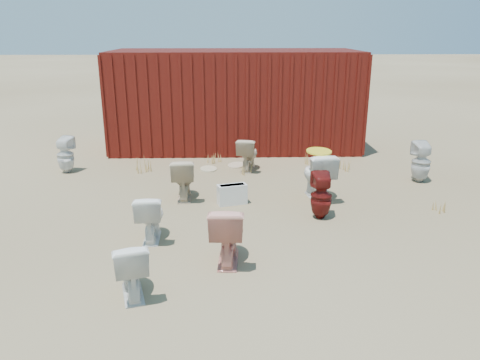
{
  "coord_description": "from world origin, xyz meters",
  "views": [
    {
      "loc": [
        -0.19,
        -6.64,
        2.9
      ],
      "look_at": [
        0.0,
        0.6,
        0.55
      ],
      "focal_mm": 35.0,
      "sensor_mm": 36.0,
      "label": 1
    }
  ],
  "objects_px": {
    "toilet_back_a": "(65,155)",
    "toilet_back_beige_right": "(248,154)",
    "toilet_back_e": "(421,162)",
    "toilet_front_c": "(130,268)",
    "toilet_back_yellowlid": "(318,176)",
    "shipping_container": "(235,99)",
    "loose_tank": "(232,194)",
    "toilet_front_a": "(150,216)",
    "toilet_front_pink": "(227,233)",
    "toilet_front_maroon": "(321,196)",
    "toilet_back_beige_left": "(183,178)"
  },
  "relations": [
    {
      "from": "toilet_front_c",
      "to": "toilet_front_maroon",
      "type": "height_order",
      "value": "toilet_front_maroon"
    },
    {
      "from": "toilet_back_yellowlid",
      "to": "toilet_front_c",
      "type": "bearing_deg",
      "value": 41.55
    },
    {
      "from": "toilet_front_c",
      "to": "toilet_back_beige_right",
      "type": "distance_m",
      "value": 5.15
    },
    {
      "from": "shipping_container",
      "to": "toilet_front_maroon",
      "type": "xyz_separation_m",
      "value": [
        1.28,
        -4.91,
        -0.82
      ]
    },
    {
      "from": "toilet_back_a",
      "to": "toilet_back_beige_right",
      "type": "distance_m",
      "value": 3.83
    },
    {
      "from": "loose_tank",
      "to": "toilet_front_c",
      "type": "bearing_deg",
      "value": -128.6
    },
    {
      "from": "toilet_back_beige_right",
      "to": "toilet_front_maroon",
      "type": "bearing_deg",
      "value": 125.39
    },
    {
      "from": "toilet_front_pink",
      "to": "toilet_back_beige_left",
      "type": "height_order",
      "value": "toilet_front_pink"
    },
    {
      "from": "toilet_front_pink",
      "to": "toilet_back_beige_right",
      "type": "height_order",
      "value": "toilet_front_pink"
    },
    {
      "from": "toilet_front_a",
      "to": "toilet_front_pink",
      "type": "distance_m",
      "value": 1.31
    },
    {
      "from": "loose_tank",
      "to": "toilet_back_e",
      "type": "bearing_deg",
      "value": 0.7
    },
    {
      "from": "toilet_back_beige_right",
      "to": "toilet_front_a",
      "type": "bearing_deg",
      "value": 79.98
    },
    {
      "from": "toilet_front_c",
      "to": "toilet_back_beige_left",
      "type": "relative_size",
      "value": 0.92
    },
    {
      "from": "toilet_back_e",
      "to": "loose_tank",
      "type": "bearing_deg",
      "value": 15.34
    },
    {
      "from": "shipping_container",
      "to": "toilet_back_e",
      "type": "relative_size",
      "value": 7.45
    },
    {
      "from": "toilet_back_e",
      "to": "loose_tank",
      "type": "height_order",
      "value": "toilet_back_e"
    },
    {
      "from": "shipping_container",
      "to": "toilet_front_c",
      "type": "xyz_separation_m",
      "value": [
        -1.3,
        -7.12,
        -0.86
      ]
    },
    {
      "from": "shipping_container",
      "to": "toilet_back_yellowlid",
      "type": "relative_size",
      "value": 7.0
    },
    {
      "from": "toilet_front_maroon",
      "to": "toilet_front_pink",
      "type": "bearing_deg",
      "value": 42.93
    },
    {
      "from": "toilet_front_a",
      "to": "loose_tank",
      "type": "xyz_separation_m",
      "value": [
        1.18,
        1.38,
        -0.17
      ]
    },
    {
      "from": "toilet_front_pink",
      "to": "toilet_back_e",
      "type": "relative_size",
      "value": 0.99
    },
    {
      "from": "toilet_front_a",
      "to": "toilet_front_pink",
      "type": "relative_size",
      "value": 0.87
    },
    {
      "from": "toilet_front_maroon",
      "to": "toilet_back_yellowlid",
      "type": "bearing_deg",
      "value": -97.67
    },
    {
      "from": "shipping_container",
      "to": "toilet_front_maroon",
      "type": "bearing_deg",
      "value": -75.39
    },
    {
      "from": "toilet_front_c",
      "to": "loose_tank",
      "type": "distance_m",
      "value": 3.11
    },
    {
      "from": "toilet_back_a",
      "to": "toilet_back_e",
      "type": "bearing_deg",
      "value": -172.89
    },
    {
      "from": "toilet_back_beige_right",
      "to": "toilet_back_e",
      "type": "bearing_deg",
      "value": 179.35
    },
    {
      "from": "toilet_front_a",
      "to": "toilet_back_yellowlid",
      "type": "relative_size",
      "value": 0.81
    },
    {
      "from": "shipping_container",
      "to": "toilet_front_maroon",
      "type": "relative_size",
      "value": 7.99
    },
    {
      "from": "shipping_container",
      "to": "toilet_back_e",
      "type": "distance_m",
      "value": 4.82
    },
    {
      "from": "toilet_front_c",
      "to": "toilet_back_yellowlid",
      "type": "distance_m",
      "value": 4.11
    },
    {
      "from": "shipping_container",
      "to": "toilet_back_beige_right",
      "type": "height_order",
      "value": "shipping_container"
    },
    {
      "from": "toilet_front_a",
      "to": "toilet_back_beige_right",
      "type": "relative_size",
      "value": 0.98
    },
    {
      "from": "toilet_front_a",
      "to": "toilet_back_a",
      "type": "height_order",
      "value": "toilet_back_a"
    },
    {
      "from": "shipping_container",
      "to": "toilet_back_beige_left",
      "type": "distance_m",
      "value": 4.14
    },
    {
      "from": "toilet_front_pink",
      "to": "toilet_back_yellowlid",
      "type": "bearing_deg",
      "value": -121.02
    },
    {
      "from": "toilet_front_c",
      "to": "toilet_back_beige_right",
      "type": "xyz_separation_m",
      "value": [
        1.53,
        4.92,
        0.01
      ]
    },
    {
      "from": "toilet_back_beige_right",
      "to": "loose_tank",
      "type": "distance_m",
      "value": 2.08
    },
    {
      "from": "toilet_front_pink",
      "to": "toilet_back_beige_left",
      "type": "distance_m",
      "value": 2.52
    },
    {
      "from": "toilet_front_a",
      "to": "toilet_back_e",
      "type": "xyz_separation_m",
      "value": [
        4.91,
        2.53,
        0.06
      ]
    },
    {
      "from": "toilet_front_c",
      "to": "toilet_back_beige_left",
      "type": "height_order",
      "value": "toilet_back_beige_left"
    },
    {
      "from": "toilet_front_maroon",
      "to": "loose_tank",
      "type": "xyz_separation_m",
      "value": [
        -1.41,
        0.66,
        -0.2
      ]
    },
    {
      "from": "toilet_back_beige_left",
      "to": "toilet_front_c",
      "type": "bearing_deg",
      "value": 81.78
    },
    {
      "from": "toilet_back_e",
      "to": "toilet_back_beige_right",
      "type": "bearing_deg",
      "value": -16.64
    },
    {
      "from": "toilet_back_yellowlid",
      "to": "loose_tank",
      "type": "bearing_deg",
      "value": 1.35
    },
    {
      "from": "toilet_front_pink",
      "to": "toilet_front_c",
      "type": "xyz_separation_m",
      "value": [
        -1.09,
        -0.79,
        -0.05
      ]
    },
    {
      "from": "toilet_front_pink",
      "to": "loose_tank",
      "type": "distance_m",
      "value": 2.1
    },
    {
      "from": "toilet_front_c",
      "to": "loose_tank",
      "type": "height_order",
      "value": "toilet_front_c"
    },
    {
      "from": "shipping_container",
      "to": "toilet_back_beige_left",
      "type": "relative_size",
      "value": 8.02
    },
    {
      "from": "toilet_back_beige_right",
      "to": "toilet_back_yellowlid",
      "type": "xyz_separation_m",
      "value": [
        1.16,
        -1.8,
        0.08
      ]
    }
  ]
}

